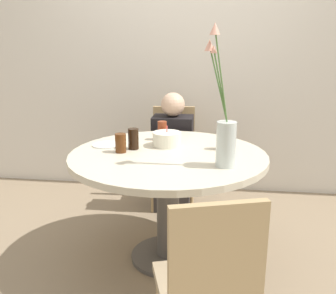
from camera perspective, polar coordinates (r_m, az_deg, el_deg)
name	(u,v)px	position (r m, az deg, el deg)	size (l,w,h in m)	color
ground_plane	(168,257)	(2.71, 0.00, -16.45)	(16.00, 16.00, 0.00)	#89755B
wall_back	(187,58)	(3.66, 2.87, 13.39)	(8.00, 0.05, 2.60)	silver
dining_table	(168,175)	(2.44, 0.00, -4.24)	(1.27, 1.27, 0.76)	beige
chair_right_flank	(173,151)	(3.40, 0.82, -0.62)	(0.43, 0.43, 0.88)	#9E896B
chair_left_flank	(209,280)	(1.66, 6.24, -19.57)	(0.50, 0.50, 0.88)	#9E896B
birthday_cake	(167,139)	(2.55, -0.16, 1.23)	(0.19, 0.19, 0.14)	white
flower_vase	(224,132)	(2.11, 8.58, 2.35)	(0.19, 0.11, 0.78)	silver
side_plate	(106,145)	(2.61, -9.37, 0.33)	(0.19, 0.19, 0.01)	white
drink_glass_0	(133,139)	(2.48, -5.30, 1.24)	(0.07, 0.07, 0.14)	black
drink_glass_1	(121,143)	(2.42, -7.24, 0.61)	(0.07, 0.07, 0.12)	#51280F
drink_glass_2	(162,131)	(2.71, -0.89, 2.52)	(0.07, 0.07, 0.14)	maroon
drink_glass_3	(222,141)	(2.49, 8.16, 0.91)	(0.07, 0.07, 0.11)	black
person_woman	(173,156)	(3.25, 0.72, -1.43)	(0.34, 0.24, 1.04)	#383333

